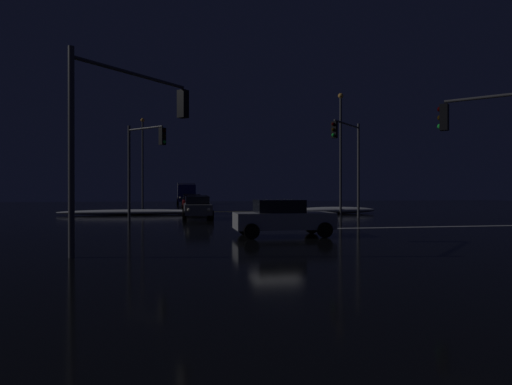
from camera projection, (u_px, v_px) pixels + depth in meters
ground at (275, 230)px, 21.92m from camera, size 120.00×120.00×0.10m
stop_line_north at (250, 220)px, 29.34m from camera, size 0.35×12.85×0.01m
centre_line_ns at (230, 212)px, 40.75m from camera, size 22.00×0.15×0.01m
crosswalk_bar_east at (414, 227)px, 23.31m from camera, size 12.85×0.40×0.01m
snow_bank_left_curb at (134, 212)px, 35.38m from camera, size 11.95×1.50×0.43m
snow_bank_right_curb at (334, 210)px, 37.09m from camera, size 7.44×1.50×0.58m
sedan_gray at (197, 207)px, 30.46m from camera, size 2.02×4.33×1.57m
sedan_white at (198, 204)px, 36.98m from camera, size 2.02×4.33×1.57m
sedan_red at (192, 202)px, 43.51m from camera, size 2.02×4.33×1.57m
sedan_blue at (193, 201)px, 49.79m from camera, size 2.02×4.33×1.57m
sedan_black at (189, 200)px, 55.71m from camera, size 2.02×4.33×1.57m
box_truck at (186, 193)px, 62.87m from camera, size 2.68×8.28×3.08m
sedan_silver_crossing at (282, 218)px, 18.68m from camera, size 4.33×2.02×1.57m
traffic_signal_sw at (127, 120)px, 14.30m from camera, size 3.58×3.58×6.17m
traffic_signal_nw at (143, 155)px, 27.53m from camera, size 2.51×2.51×6.20m
traffic_signal_se at (496, 137)px, 16.36m from camera, size 2.63×2.63×5.82m
traffic_signal_ne at (349, 151)px, 29.75m from camera, size 3.24×3.24×6.77m
streetlamp_left_far at (143, 157)px, 48.99m from camera, size 0.44×0.44×10.15m
streetlamp_right_near at (341, 145)px, 36.39m from camera, size 0.44×0.44×10.14m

